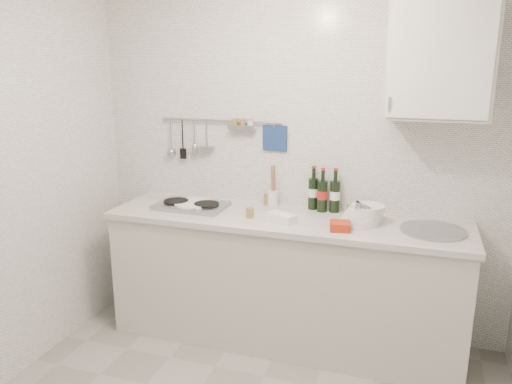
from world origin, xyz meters
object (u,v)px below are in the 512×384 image
plate_stack_hob (192,205)px  plate_stack_sink (363,215)px  wall_cabinet (440,60)px  wine_bottles (324,189)px  utensil_crock (273,197)px

plate_stack_hob → plate_stack_sink: plate_stack_sink is taller
wall_cabinet → plate_stack_sink: 1.05m
wine_bottles → plate_stack_sink: bearing=-33.1°
wine_bottles → wall_cabinet: bearing=-9.0°
plate_stack_hob → plate_stack_sink: (1.21, 0.04, 0.04)m
utensil_crock → wall_cabinet: bearing=-5.4°
wall_cabinet → utensil_crock: 1.43m
wine_bottles → utensil_crock: utensil_crock is taller
plate_stack_hob → wine_bottles: (0.90, 0.23, 0.13)m
wall_cabinet → wine_bottles: wall_cabinet is taller
plate_stack_hob → utensil_crock: utensil_crock is taller
plate_stack_hob → utensil_crock: 0.59m
wine_bottles → utensil_crock: 0.38m
plate_stack_sink → wine_bottles: wine_bottles is taller
plate_stack_sink → wine_bottles: (-0.30, 0.20, 0.10)m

